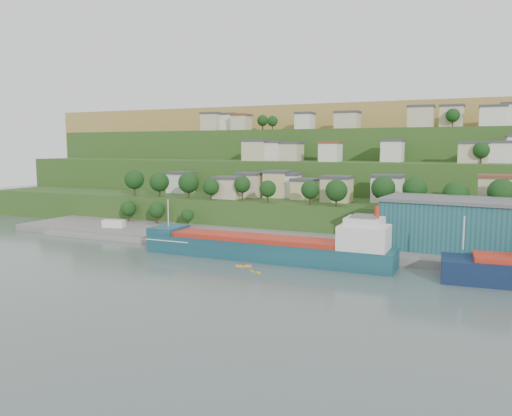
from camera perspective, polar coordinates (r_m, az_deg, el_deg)
The scene contains 10 objects.
ground at distance 115.85m, azimuth -1.74°, elevation -6.71°, with size 500.00×500.00×0.00m, color #4C5D59.
quay at distance 135.37m, azimuth 11.19°, elevation -4.84°, with size 220.00×26.00×4.00m, color slate.
pebble_beach at distance 163.64m, azimuth -15.90°, elevation -2.94°, with size 40.00×18.00×2.40m, color slate.
hillside at distance 275.78m, azimuth 13.67°, elevation 1.09°, with size 360.00×210.92×96.00m.
cargo_ship_near at distance 122.31m, azimuth 1.88°, elevation -4.73°, with size 63.22×10.22×16.25m.
warehouse at distance 133.86m, azimuth 21.10°, elevation -1.64°, with size 32.75×22.02×12.80m.
caravan at distance 165.01m, azimuth -15.95°, elevation -1.87°, with size 6.90×2.87×3.22m, color white.
dinghy at distance 155.29m, azimuth -14.13°, elevation -2.81°, with size 3.91×1.47×0.78m, color silver.
kayak_orange at distance 116.11m, azimuth -1.42°, elevation -6.54°, with size 3.64×1.99×0.92m.
kayak_yellow at distance 110.78m, azimuth -0.06°, elevation -7.23°, with size 2.85×1.64×0.72m.
Camera 1 is at (48.97, -101.37, 27.37)m, focal length 35.00 mm.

